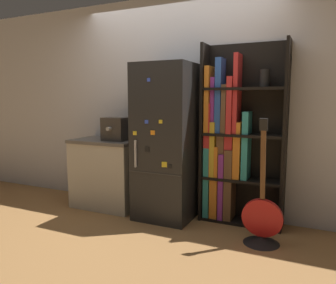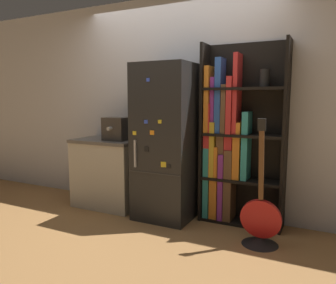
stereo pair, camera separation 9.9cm
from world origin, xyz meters
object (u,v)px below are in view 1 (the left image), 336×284
Objects in this scene: bookshelf at (232,143)px; espresso_machine at (116,129)px; refrigerator at (167,142)px; guitar at (262,226)px.

bookshelf is 6.68× the size of espresso_machine.
bookshelf reaches higher than refrigerator.
guitar is at bearing -48.18° from bookshelf.
guitar reaches higher than espresso_machine.
guitar is at bearing -8.52° from espresso_machine.
espresso_machine is at bearing 171.48° from guitar.
bookshelf is (0.71, 0.19, 0.01)m from refrigerator.
guitar is (0.43, -0.48, -0.72)m from bookshelf.
guitar is at bearing -14.17° from refrigerator.
refrigerator is 0.89× the size of bookshelf.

